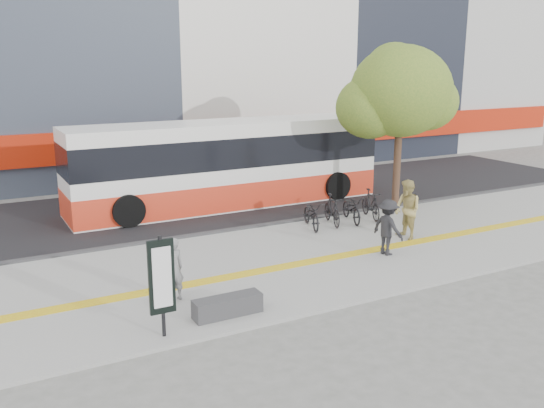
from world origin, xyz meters
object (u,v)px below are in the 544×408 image
signboard (162,278)px  bus (228,166)px  seated_woman (172,269)px  pedestrian_dark (388,227)px  bench (228,306)px  street_tree (398,93)px  pedestrian_tan (407,210)px

signboard → bus: (6.00, 10.01, 0.26)m
bus → seated_woman: bus is taller
bus → pedestrian_dark: 8.19m
bench → pedestrian_dark: 6.23m
street_tree → seated_woman: bearing=-156.4°
bus → pedestrian_tan: bearing=-66.0°
bench → bus: bus is taller
bus → pedestrian_tan: bus is taller
pedestrian_tan → bench: bearing=-66.9°
pedestrian_dark → pedestrian_tan: bearing=-67.8°
bench → seated_woman: bearing=119.9°
signboard → pedestrian_dark: signboard is taller
street_tree → seated_woman: 12.11m
bus → bench: bearing=-114.4°
signboard → pedestrian_dark: bearing=14.8°
pedestrian_dark → bench: bearing=96.5°
bench → pedestrian_dark: pedestrian_dark is taller
street_tree → pedestrian_tan: bearing=-123.7°
signboard → bench: bearing=10.8°
pedestrian_tan → signboard: bearing=-68.3°
bench → seated_woman: 1.70m
bus → pedestrian_dark: bus is taller
pedestrian_dark → signboard: bearing=95.4°
pedestrian_tan → street_tree: bearing=150.0°
bench → street_tree: (9.78, 6.02, 4.21)m
street_tree → pedestrian_dark: (-3.81, -4.33, -3.60)m
seated_woman → pedestrian_dark: pedestrian_dark is taller
bus → pedestrian_dark: bearing=-78.9°
bus → seated_woman: bearing=-122.0°
street_tree → pedestrian_tan: street_tree is taller
signboard → street_tree: bearing=29.1°
bench → bus: 10.73m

